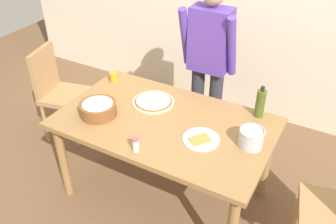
% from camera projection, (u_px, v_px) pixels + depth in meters
% --- Properties ---
extents(ground, '(8.00, 8.00, 0.00)m').
position_uv_depth(ground, '(165.00, 192.00, 3.15)').
color(ground, brown).
extents(dining_table, '(1.60, 0.96, 0.76)m').
position_uv_depth(dining_table, '(165.00, 131.00, 2.77)').
color(dining_table, olive).
rests_on(dining_table, ground).
extents(person_cook, '(0.49, 0.25, 1.62)m').
position_uv_depth(person_cook, '(209.00, 60.00, 3.16)').
color(person_cook, '#2D2D38').
rests_on(person_cook, ground).
extents(chair_wooden_left, '(0.48, 0.48, 0.95)m').
position_uv_depth(chair_wooden_left, '(58.00, 89.00, 3.53)').
color(chair_wooden_left, '#A37A4C').
rests_on(chair_wooden_left, ground).
extents(pizza_raw_on_board, '(0.34, 0.34, 0.02)m').
position_uv_depth(pizza_raw_on_board, '(153.00, 102.00, 2.92)').
color(pizza_raw_on_board, beige).
rests_on(pizza_raw_on_board, dining_table).
extents(plate_with_slice, '(0.26, 0.26, 0.02)m').
position_uv_depth(plate_with_slice, '(201.00, 139.00, 2.53)').
color(plate_with_slice, white).
rests_on(plate_with_slice, dining_table).
extents(popcorn_bowl, '(0.28, 0.28, 0.11)m').
position_uv_depth(popcorn_bowl, '(98.00, 108.00, 2.76)').
color(popcorn_bowl, brown).
rests_on(popcorn_bowl, dining_table).
extents(olive_oil_bottle, '(0.07, 0.07, 0.26)m').
position_uv_depth(olive_oil_bottle, '(260.00, 103.00, 2.71)').
color(olive_oil_bottle, '#47561E').
rests_on(olive_oil_bottle, dining_table).
extents(steel_pot, '(0.17, 0.17, 0.13)m').
position_uv_depth(steel_pot, '(251.00, 138.00, 2.45)').
color(steel_pot, '#B7B7BC').
rests_on(steel_pot, dining_table).
extents(cup_orange, '(0.07, 0.07, 0.08)m').
position_uv_depth(cup_orange, '(114.00, 77.00, 3.19)').
color(cup_orange, orange).
rests_on(cup_orange, dining_table).
extents(salt_shaker, '(0.04, 0.04, 0.11)m').
position_uv_depth(salt_shaker, '(135.00, 144.00, 2.41)').
color(salt_shaker, white).
rests_on(salt_shaker, dining_table).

